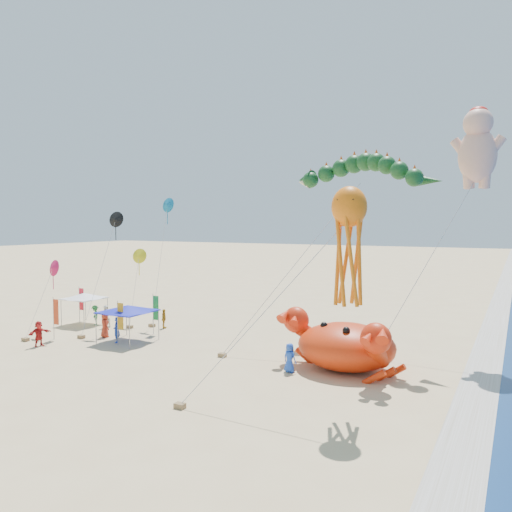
{
  "coord_description": "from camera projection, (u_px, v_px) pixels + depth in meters",
  "views": [
    {
      "loc": [
        13.71,
        -27.57,
        8.73
      ],
      "look_at": [
        -2.0,
        2.0,
        6.5
      ],
      "focal_mm": 35.0,
      "sensor_mm": 36.0,
      "label": 1
    }
  ],
  "objects": [
    {
      "name": "ground",
      "position": [
        269.0,
        362.0,
        31.3
      ],
      "size": [
        320.0,
        320.0,
        0.0
      ],
      "primitive_type": "plane",
      "color": "#D1B784",
      "rests_on": "ground"
    },
    {
      "name": "foam_strip",
      "position": [
        477.0,
        392.0,
        25.68
      ],
      "size": [
        320.0,
        320.0,
        0.0
      ],
      "primitive_type": "plane",
      "color": "silver",
      "rests_on": "ground"
    },
    {
      "name": "crab_inflatable",
      "position": [
        346.0,
        345.0,
        29.45
      ],
      "size": [
        7.95,
        6.85,
        3.48
      ],
      "color": "red",
      "rests_on": "ground"
    },
    {
      "name": "dragon_kite",
      "position": [
        358.0,
        176.0,
        34.79
      ],
      "size": [
        12.58,
        10.1,
        13.24
      ],
      "color": "#113E18",
      "rests_on": "ground"
    },
    {
      "name": "cherub_kite",
      "position": [
        477.0,
        145.0,
        32.73
      ],
      "size": [
        6.9,
        6.1,
        16.33
      ],
      "color": "#FFB89B",
      "rests_on": "ground"
    },
    {
      "name": "octopus_kite",
      "position": [
        348.0,
        237.0,
        23.01
      ],
      "size": [
        8.0,
        4.67,
        10.42
      ],
      "color": "orange",
      "rests_on": "ground"
    },
    {
      "name": "canopy_blue",
      "position": [
        128.0,
        309.0,
        36.54
      ],
      "size": [
        3.74,
        3.74,
        2.71
      ],
      "color": "gray",
      "rests_on": "ground"
    },
    {
      "name": "canopy_white",
      "position": [
        84.0,
        296.0,
        42.89
      ],
      "size": [
        3.22,
        3.22,
        2.71
      ],
      "color": "gray",
      "rests_on": "ground"
    },
    {
      "name": "feather_flags",
      "position": [
        103.0,
        309.0,
        38.72
      ],
      "size": [
        9.2,
        5.42,
        3.2
      ],
      "color": "gray",
      "rests_on": "ground"
    },
    {
      "name": "beachgoers",
      "position": [
        111.0,
        326.0,
        37.92
      ],
      "size": [
        21.26,
        10.31,
        1.89
      ],
      "color": "white",
      "rests_on": "ground"
    },
    {
      "name": "small_kites",
      "position": [
        118.0,
        246.0,
        41.15
      ],
      "size": [
        6.54,
        11.31,
        10.96
      ],
      "color": "#0D6998",
      "rests_on": "ground"
    }
  ]
}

